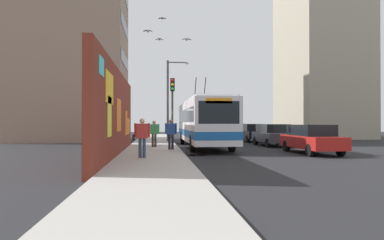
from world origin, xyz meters
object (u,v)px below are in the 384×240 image
Objects in this scene: parked_car_champagne at (235,131)px; street_lamp at (170,95)px; pedestrian_near_wall at (142,134)px; pedestrian_at_curb at (171,132)px; traffic_light at (172,101)px; parked_car_black at (252,132)px; parked_car_red at (311,138)px; pedestrian_midblock at (154,132)px; city_bus at (203,121)px; parked_car_dark_gray at (273,134)px.

parked_car_champagne is 10.71m from street_lamp.
pedestrian_near_wall is at bearing 155.93° from parked_car_champagne.
pedestrian_at_curb is 0.39× the size of traffic_light.
parked_car_black is 7.97m from street_lamp.
pedestrian_midblock reaches higher than parked_car_red.
city_bus is 13.39m from parked_car_champagne.
street_lamp is at bearing 134.92° from parked_car_champagne.
pedestrian_midblock is (-1.46, 3.33, -0.65)m from city_bus.
pedestrian_at_curb reaches higher than parked_car_dark_gray.
street_lamp is at bearing -7.77° from pedestrian_near_wall.
parked_car_red is 1.05× the size of parked_car_black.
parked_car_black is at bearing -82.70° from street_lamp.
street_lamp is at bearing 21.95° from city_bus.
parked_car_dark_gray is at bearing -82.32° from city_bus.
parked_car_red is at bearing -135.30° from city_bus.
street_lamp reaches higher than pedestrian_near_wall.
pedestrian_midblock is (-13.76, 8.53, 0.29)m from parked_car_champagne.
pedestrian_midblock is 6.45m from pedestrian_near_wall.
pedestrian_at_curb reaches higher than pedestrian_midblock.
city_bus is 2.48× the size of parked_car_champagne.
street_lamp is at bearing 35.04° from parked_car_red.
parked_car_red and parked_car_black have the same top height.
traffic_light reaches higher than parked_car_champagne.
city_bus reaches higher than pedestrian_midblock.
traffic_light is at bearing -64.82° from pedestrian_midblock.
parked_car_red is at bearing -114.00° from pedestrian_midblock.
city_bus is 8.00m from parked_car_black.
parked_car_champagne is at bearing -29.10° from traffic_light.
pedestrian_at_curb is at bearing 145.12° from city_bus.
traffic_light reaches higher than parked_car_red.
parked_car_red is 9.40m from pedestrian_near_wall.
parked_car_dark_gray is at bearing 180.00° from parked_car_champagne.
pedestrian_midblock is 0.96× the size of pedestrian_near_wall.
parked_car_black is at bearing 0.00° from parked_car_red.
street_lamp is (5.98, -0.10, 0.88)m from traffic_light.
street_lamp is (-0.93, 7.25, 3.18)m from parked_car_black.
city_bus is at bearing 139.11° from parked_car_black.
traffic_light reaches higher than parked_car_black.
pedestrian_midblock is at bearing 66.00° from parked_car_red.
street_lamp is (12.96, -1.77, 2.84)m from pedestrian_near_wall.
pedestrian_near_wall is at bearing 162.03° from pedestrian_at_curb.
street_lamp is at bearing -11.13° from pedestrian_midblock.
street_lamp reaches higher than parked_car_dark_gray.
parked_car_black is 11.34m from pedestrian_midblock.
street_lamp is (10.33, 7.25, 3.18)m from parked_car_red.
parked_car_champagne is (12.30, -5.20, -0.94)m from city_bus.
traffic_light is at bearing 150.90° from parked_car_champagne.
pedestrian_midblock is (3.80, 8.53, 0.29)m from parked_car_red.
city_bus is 4.16m from pedestrian_at_curb.
pedestrian_midblock is at bearing 131.17° from parked_car_black.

